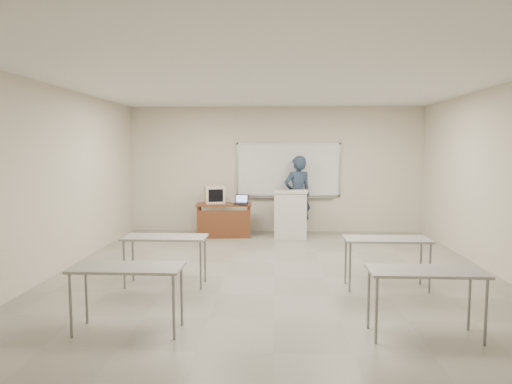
{
  "coord_description": "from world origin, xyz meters",
  "views": [
    {
      "loc": [
        0.02,
        -6.98,
        2.01
      ],
      "look_at": [
        -0.39,
        2.2,
        1.13
      ],
      "focal_mm": 32.0,
      "sensor_mm": 36.0,
      "label": 1
    }
  ],
  "objects_px": {
    "instructor_desk": "(224,215)",
    "podium": "(291,214)",
    "whiteboard": "(288,170)",
    "crt_monitor": "(214,194)",
    "laptop": "(241,202)",
    "mouse": "(233,203)",
    "keyboard": "(298,191)",
    "presenter": "(298,195)"
  },
  "relations": [
    {
      "from": "instructor_desk",
      "to": "mouse",
      "type": "bearing_deg",
      "value": 33.61
    },
    {
      "from": "mouse",
      "to": "keyboard",
      "type": "bearing_deg",
      "value": -30.75
    },
    {
      "from": "crt_monitor",
      "to": "keyboard",
      "type": "height_order",
      "value": "crt_monitor"
    },
    {
      "from": "podium",
      "to": "laptop",
      "type": "height_order",
      "value": "podium"
    },
    {
      "from": "laptop",
      "to": "mouse",
      "type": "xyz_separation_m",
      "value": [
        -0.2,
        0.18,
        -0.04
      ]
    },
    {
      "from": "whiteboard",
      "to": "mouse",
      "type": "bearing_deg",
      "value": -154.17
    },
    {
      "from": "podium",
      "to": "mouse",
      "type": "distance_m",
      "value": 1.35
    },
    {
      "from": "crt_monitor",
      "to": "mouse",
      "type": "height_order",
      "value": "crt_monitor"
    },
    {
      "from": "instructor_desk",
      "to": "mouse",
      "type": "height_order",
      "value": "mouse"
    },
    {
      "from": "keyboard",
      "to": "crt_monitor",
      "type": "bearing_deg",
      "value": 153.55
    },
    {
      "from": "whiteboard",
      "to": "laptop",
      "type": "distance_m",
      "value": 1.5
    },
    {
      "from": "mouse",
      "to": "presenter",
      "type": "relative_size",
      "value": 0.05
    },
    {
      "from": "mouse",
      "to": "whiteboard",
      "type": "bearing_deg",
      "value": 5.51
    },
    {
      "from": "whiteboard",
      "to": "presenter",
      "type": "height_order",
      "value": "whiteboard"
    },
    {
      "from": "instructor_desk",
      "to": "crt_monitor",
      "type": "height_order",
      "value": "crt_monitor"
    },
    {
      "from": "laptop",
      "to": "keyboard",
      "type": "relative_size",
      "value": 0.64
    },
    {
      "from": "whiteboard",
      "to": "podium",
      "type": "xyz_separation_m",
      "value": [
        0.04,
        -0.77,
        -0.95
      ]
    },
    {
      "from": "crt_monitor",
      "to": "mouse",
      "type": "relative_size",
      "value": 5.36
    },
    {
      "from": "whiteboard",
      "to": "crt_monitor",
      "type": "height_order",
      "value": "whiteboard"
    },
    {
      "from": "whiteboard",
      "to": "laptop",
      "type": "bearing_deg",
      "value": -143.55
    },
    {
      "from": "instructor_desk",
      "to": "laptop",
      "type": "bearing_deg",
      "value": -7.47
    },
    {
      "from": "crt_monitor",
      "to": "laptop",
      "type": "height_order",
      "value": "crt_monitor"
    },
    {
      "from": "instructor_desk",
      "to": "presenter",
      "type": "xyz_separation_m",
      "value": [
        1.69,
        0.48,
        0.4
      ]
    },
    {
      "from": "laptop",
      "to": "mouse",
      "type": "height_order",
      "value": "laptop"
    },
    {
      "from": "laptop",
      "to": "mouse",
      "type": "distance_m",
      "value": 0.27
    },
    {
      "from": "podium",
      "to": "whiteboard",
      "type": "bearing_deg",
      "value": 95.38
    },
    {
      "from": "presenter",
      "to": "instructor_desk",
      "type": "bearing_deg",
      "value": -5.1
    },
    {
      "from": "whiteboard",
      "to": "podium",
      "type": "bearing_deg",
      "value": -87.04
    },
    {
      "from": "mouse",
      "to": "keyboard",
      "type": "distance_m",
      "value": 1.52
    },
    {
      "from": "mouse",
      "to": "presenter",
      "type": "bearing_deg",
      "value": -8.24
    },
    {
      "from": "podium",
      "to": "mouse",
      "type": "height_order",
      "value": "podium"
    },
    {
      "from": "whiteboard",
      "to": "crt_monitor",
      "type": "distance_m",
      "value": 1.89
    },
    {
      "from": "podium",
      "to": "keyboard",
      "type": "xyz_separation_m",
      "value": [
        0.15,
        -0.12,
        0.54
      ]
    },
    {
      "from": "podium",
      "to": "mouse",
      "type": "bearing_deg",
      "value": 175.92
    },
    {
      "from": "whiteboard",
      "to": "instructor_desk",
      "type": "distance_m",
      "value": 1.93
    },
    {
      "from": "instructor_desk",
      "to": "podium",
      "type": "bearing_deg",
      "value": -4.46
    },
    {
      "from": "podium",
      "to": "crt_monitor",
      "type": "distance_m",
      "value": 1.83
    },
    {
      "from": "instructor_desk",
      "to": "presenter",
      "type": "height_order",
      "value": "presenter"
    },
    {
      "from": "instructor_desk",
      "to": "mouse",
      "type": "relative_size",
      "value": 13.95
    },
    {
      "from": "podium",
      "to": "keyboard",
      "type": "height_order",
      "value": "keyboard"
    },
    {
      "from": "whiteboard",
      "to": "keyboard",
      "type": "distance_m",
      "value": 1.0
    },
    {
      "from": "instructor_desk",
      "to": "keyboard",
      "type": "relative_size",
      "value": 2.69
    }
  ]
}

